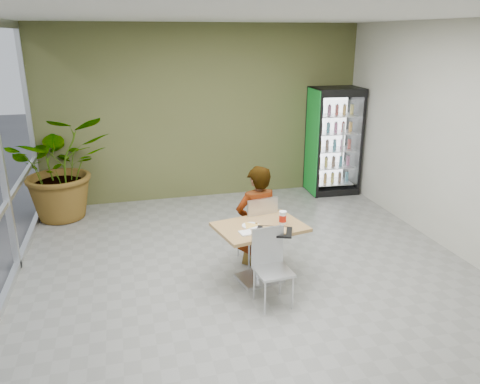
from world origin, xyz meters
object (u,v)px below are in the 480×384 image
object	(u,v)px
dining_table	(260,241)
cafeteria_tray	(274,232)
chair_far	(259,224)
potted_plant	(61,167)
chair_near	(270,260)
seated_woman	(257,225)
soda_cup	(283,218)
beverage_fridge	(334,141)

from	to	relation	value
dining_table	cafeteria_tray	world-z (taller)	cafeteria_tray
chair_far	potted_plant	bearing A→B (deg)	-51.69
chair_far	chair_near	xyz separation A→B (m)	(-0.15, -0.95, -0.04)
potted_plant	chair_near	bearing A→B (deg)	-53.21
seated_woman	soda_cup	size ratio (longest dim) A/B	10.09
beverage_fridge	potted_plant	world-z (taller)	beverage_fridge
cafeteria_tray	potted_plant	distance (m)	4.17
beverage_fridge	chair_far	bearing A→B (deg)	-128.19
dining_table	beverage_fridge	world-z (taller)	beverage_fridge
chair_far	soda_cup	size ratio (longest dim) A/B	5.84
soda_cup	beverage_fridge	distance (m)	3.77
chair_far	potted_plant	world-z (taller)	potted_plant
chair_far	cafeteria_tray	bearing A→B (deg)	78.49
cafeteria_tray	beverage_fridge	xyz separation A→B (m)	(2.33, 3.34, 0.26)
seated_woman	cafeteria_tray	xyz separation A→B (m)	(-0.01, -0.76, 0.23)
chair_near	cafeteria_tray	xyz separation A→B (m)	(0.12, 0.24, 0.24)
seated_woman	beverage_fridge	xyz separation A→B (m)	(2.32, 2.58, 0.49)
potted_plant	cafeteria_tray	bearing A→B (deg)	-49.85
dining_table	potted_plant	distance (m)	3.92
chair_far	beverage_fridge	world-z (taller)	beverage_fridge
chair_near	potted_plant	bearing A→B (deg)	121.71
chair_near	soda_cup	distance (m)	0.65
soda_cup	potted_plant	bearing A→B (deg)	134.29
chair_far	dining_table	bearing A→B (deg)	65.02
chair_far	cafeteria_tray	xyz separation A→B (m)	(-0.03, -0.71, 0.20)
chair_far	cafeteria_tray	distance (m)	0.74
seated_woman	potted_plant	distance (m)	3.64
seated_woman	dining_table	bearing A→B (deg)	68.29
dining_table	cafeteria_tray	distance (m)	0.36
chair_far	soda_cup	xyz separation A→B (m)	(0.16, -0.47, 0.26)
chair_far	beverage_fridge	distance (m)	3.52
beverage_fridge	potted_plant	distance (m)	5.02
chair_far	potted_plant	size ratio (longest dim) A/B	0.54
chair_near	cafeteria_tray	distance (m)	0.36
seated_woman	soda_cup	xyz separation A→B (m)	(0.18, -0.52, 0.29)
chair_near	seated_woman	world-z (taller)	seated_woman
chair_far	beverage_fridge	size ratio (longest dim) A/B	0.47
dining_table	chair_far	world-z (taller)	chair_far
dining_table	cafeteria_tray	bearing A→B (deg)	-68.62
dining_table	soda_cup	bearing A→B (deg)	-3.60
chair_far	seated_woman	world-z (taller)	seated_woman
beverage_fridge	potted_plant	bearing A→B (deg)	-175.19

